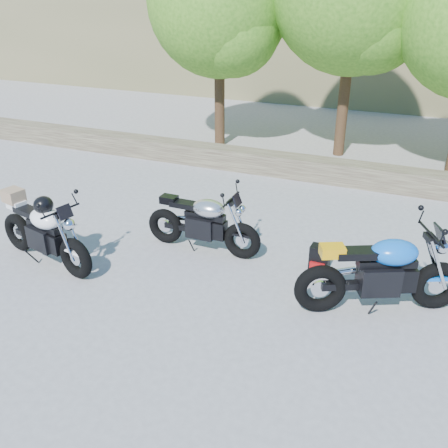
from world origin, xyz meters
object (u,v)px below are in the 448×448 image
at_px(white_bike, 43,230).
at_px(blue_bike, 382,274).
at_px(silver_bike, 203,223).
at_px(backpack, 320,258).

height_order(white_bike, blue_bike, white_bike).
distance_m(silver_bike, backpack, 2.01).
xyz_separation_m(silver_bike, white_bike, (-2.20, -1.37, 0.08)).
relative_size(silver_bike, white_bike, 0.97).
height_order(white_bike, backpack, white_bike).
relative_size(silver_bike, blue_bike, 0.94).
height_order(silver_bike, white_bike, white_bike).
bearing_deg(blue_bike, white_bike, 162.66).
bearing_deg(backpack, silver_bike, -174.34).
bearing_deg(white_bike, backpack, 33.47).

